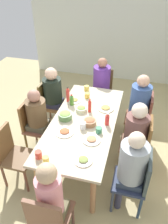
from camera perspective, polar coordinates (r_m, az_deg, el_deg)
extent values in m
plane|color=tan|center=(3.75, 0.00, -11.21)|extent=(7.16, 7.16, 0.00)
cube|color=silver|center=(5.76, 8.39, 20.64)|extent=(0.12, 4.29, 2.60)
cube|color=#BFB396|center=(3.27, 0.00, -2.44)|extent=(2.02, 0.91, 0.04)
cylinder|color=#A68254|center=(4.27, -1.47, 1.59)|extent=(0.07, 0.07, 0.70)
cylinder|color=#AD7C49|center=(3.03, -11.55, -17.22)|extent=(0.07, 0.07, 0.70)
cylinder|color=#A57750|center=(4.16, 8.01, 0.16)|extent=(0.07, 0.07, 0.70)
cylinder|color=#AA754E|center=(2.87, 2.33, -20.47)|extent=(0.07, 0.07, 0.70)
cube|color=brown|center=(3.67, -11.52, -4.02)|extent=(0.40, 0.40, 0.04)
cylinder|color=brown|center=(3.99, -12.35, -4.61)|extent=(0.04, 0.04, 0.43)
cylinder|color=brown|center=(3.77, -14.55, -7.78)|extent=(0.04, 0.04, 0.43)
cylinder|color=brown|center=(3.87, -7.80, -5.51)|extent=(0.04, 0.04, 0.43)
cylinder|color=brown|center=(3.64, -9.77, -8.87)|extent=(0.04, 0.04, 0.43)
cube|color=brown|center=(3.60, -14.54, -0.61)|extent=(0.38, 0.04, 0.45)
cylinder|color=brown|center=(3.82, -9.29, -6.05)|extent=(0.09, 0.09, 0.45)
cylinder|color=brown|center=(3.72, -10.24, -7.61)|extent=(0.09, 0.09, 0.45)
cube|color=#504D3C|center=(3.63, -11.63, -3.29)|extent=(0.30, 0.30, 0.10)
cylinder|color=brown|center=(3.48, -12.11, -0.02)|extent=(0.31, 0.31, 0.41)
sphere|color=#AC7662|center=(3.33, -12.72, 4.05)|extent=(0.19, 0.19, 0.19)
cube|color=brown|center=(3.90, 13.40, -1.58)|extent=(0.40, 0.40, 0.04)
cylinder|color=brown|center=(3.92, 15.26, -6.03)|extent=(0.04, 0.04, 0.43)
cylinder|color=brown|center=(4.18, 15.45, -3.04)|extent=(0.04, 0.04, 0.43)
cylinder|color=brown|center=(3.91, 10.31, -5.30)|extent=(0.04, 0.04, 0.43)
cylinder|color=brown|center=(4.17, 10.84, -2.35)|extent=(0.04, 0.04, 0.43)
cube|color=brown|center=(3.78, 16.58, 0.87)|extent=(0.38, 0.04, 0.45)
cylinder|color=#483B48|center=(3.97, 11.47, -4.52)|extent=(0.09, 0.09, 0.45)
cylinder|color=#3E3C41|center=(4.10, 11.69, -3.13)|extent=(0.09, 0.09, 0.45)
cube|color=#42443F|center=(3.87, 13.52, -0.87)|extent=(0.30, 0.30, 0.10)
cylinder|color=#365593|center=(3.70, 14.16, 2.96)|extent=(0.32, 0.32, 0.51)
sphere|color=tan|center=(3.54, 14.95, 7.66)|extent=(0.20, 0.20, 0.20)
cube|color=#262F4A|center=(2.92, 11.50, -17.09)|extent=(0.40, 0.40, 0.04)
cylinder|color=navy|center=(3.01, 14.10, -22.70)|extent=(0.04, 0.04, 0.43)
cylinder|color=#273953|center=(3.21, 14.47, -17.63)|extent=(0.04, 0.04, 0.43)
cylinder|color=#353E4F|center=(3.00, 7.18, -21.73)|extent=(0.04, 0.04, 0.43)
cylinder|color=#2A3A4F|center=(3.20, 8.18, -16.73)|extent=(0.04, 0.04, 0.43)
cube|color=#354143|center=(2.75, 15.92, -14.59)|extent=(0.38, 0.04, 0.45)
cylinder|color=#34344C|center=(3.04, 8.86, -20.46)|extent=(0.09, 0.09, 0.45)
cylinder|color=#2D2B48|center=(3.14, 9.28, -18.09)|extent=(0.09, 0.09, 0.45)
cube|color=#293447|center=(2.87, 11.65, -16.36)|extent=(0.30, 0.30, 0.10)
cylinder|color=#929BA6|center=(2.65, 12.41, -12.35)|extent=(0.32, 0.32, 0.49)
sphere|color=beige|center=(2.42, 13.39, -7.04)|extent=(0.19, 0.19, 0.19)
cube|color=brown|center=(2.66, -8.05, -24.49)|extent=(0.40, 0.40, 0.04)
cylinder|color=brown|center=(2.97, -9.67, -23.08)|extent=(0.04, 0.04, 0.43)
cylinder|color=brown|center=(2.89, -2.85, -24.84)|extent=(0.04, 0.04, 0.43)
cube|color=brown|center=(2.38, -10.31, -25.15)|extent=(0.04, 0.38, 0.45)
cylinder|color=brown|center=(2.91, -8.49, -24.58)|extent=(0.09, 0.09, 0.45)
cylinder|color=brown|center=(2.87, -5.21, -25.45)|extent=(0.09, 0.09, 0.45)
cube|color=brown|center=(2.60, -8.17, -23.82)|extent=(0.30, 0.30, 0.10)
cylinder|color=pink|center=(2.37, -8.77, -20.25)|extent=(0.26, 0.26, 0.47)
sphere|color=tan|center=(2.11, -9.58, -15.22)|extent=(0.20, 0.20, 0.20)
cube|color=brown|center=(3.25, -16.50, -11.23)|extent=(0.40, 0.40, 0.04)
cylinder|color=brown|center=(3.58, -16.99, -11.23)|extent=(0.04, 0.04, 0.43)
cylinder|color=brown|center=(3.40, -19.83, -15.11)|extent=(0.04, 0.04, 0.43)
cylinder|color=brown|center=(3.44, -11.98, -12.55)|extent=(0.04, 0.04, 0.43)
cylinder|color=brown|center=(3.25, -14.58, -16.74)|extent=(0.04, 0.04, 0.43)
cube|color=brown|center=(3.17, -20.04, -7.49)|extent=(0.38, 0.04, 0.45)
cube|color=brown|center=(4.16, -7.70, 1.63)|extent=(0.40, 0.40, 0.04)
cylinder|color=brown|center=(4.47, -8.72, 0.70)|extent=(0.04, 0.04, 0.43)
cylinder|color=brown|center=(4.22, -10.45, -1.83)|extent=(0.04, 0.04, 0.43)
cylinder|color=brown|center=(4.36, -4.59, 0.05)|extent=(0.04, 0.04, 0.43)
cylinder|color=brown|center=(4.10, -6.11, -2.59)|extent=(0.04, 0.04, 0.43)
cube|color=brown|center=(4.10, -10.30, 4.72)|extent=(0.38, 0.04, 0.45)
cylinder|color=#29364C|center=(4.30, -5.86, -0.37)|extent=(0.09, 0.09, 0.45)
cylinder|color=#373643|center=(4.19, -6.60, -1.60)|extent=(0.09, 0.09, 0.45)
cube|color=#292C47|center=(4.12, -7.77, 2.32)|extent=(0.30, 0.30, 0.10)
cylinder|color=black|center=(3.98, -8.07, 5.56)|extent=(0.33, 0.33, 0.44)
sphere|color=beige|center=(3.84, -8.45, 9.63)|extent=(0.21, 0.21, 0.21)
cube|color=brown|center=(3.38, 12.61, -8.21)|extent=(0.40, 0.40, 0.04)
cylinder|color=brown|center=(3.43, 14.78, -13.27)|extent=(0.04, 0.04, 0.43)
cylinder|color=brown|center=(3.67, 15.04, -9.37)|extent=(0.04, 0.04, 0.43)
cylinder|color=brown|center=(3.42, 9.00, -12.43)|extent=(0.04, 0.04, 0.43)
cylinder|color=brown|center=(3.66, 9.71, -8.59)|extent=(0.04, 0.04, 0.43)
cube|color=brown|center=(3.24, 16.30, -5.64)|extent=(0.38, 0.04, 0.45)
cylinder|color=#342A51|center=(3.47, 10.38, -11.43)|extent=(0.09, 0.09, 0.45)
cylinder|color=#342E56|center=(3.59, 10.67, -9.62)|extent=(0.09, 0.09, 0.45)
cube|color=#333044|center=(3.34, 12.74, -7.46)|extent=(0.30, 0.30, 0.10)
cylinder|color=brown|center=(3.18, 13.32, -4.11)|extent=(0.32, 0.32, 0.41)
sphere|color=beige|center=(3.00, 14.08, 0.32)|extent=(0.21, 0.21, 0.21)
cube|color=brown|center=(4.49, 4.34, 4.61)|extent=(0.40, 0.40, 0.04)
cylinder|color=brown|center=(4.73, 6.65, 2.99)|extent=(0.04, 0.04, 0.43)
cylinder|color=brown|center=(4.77, 2.62, 3.57)|extent=(0.04, 0.04, 0.43)
cylinder|color=brown|center=(4.44, 5.93, 0.73)|extent=(0.04, 0.04, 0.43)
cylinder|color=brown|center=(4.49, 1.66, 1.37)|extent=(0.04, 0.04, 0.43)
cube|color=brown|center=(4.53, 4.93, 8.29)|extent=(0.04, 0.38, 0.45)
cylinder|color=#42493F|center=(4.51, 4.97, 1.49)|extent=(0.09, 0.09, 0.45)
cylinder|color=#493B47|center=(4.53, 2.98, 1.78)|extent=(0.09, 0.09, 0.45)
cube|color=#423C4B|center=(4.46, 4.37, 5.27)|extent=(0.30, 0.30, 0.10)
cylinder|color=#5F3298|center=(4.32, 4.54, 8.56)|extent=(0.33, 0.33, 0.47)
sphere|color=#AB7158|center=(4.19, 4.75, 12.45)|extent=(0.18, 0.18, 0.18)
cylinder|color=white|center=(3.69, -2.43, 2.97)|extent=(0.21, 0.21, 0.01)
ellipsoid|color=tan|center=(3.68, -2.44, 3.23)|extent=(0.11, 0.11, 0.02)
cylinder|color=white|center=(3.05, -4.98, -5.12)|extent=(0.25, 0.25, 0.01)
ellipsoid|color=#AE603A|center=(3.04, -4.99, -4.84)|extent=(0.14, 0.14, 0.02)
cylinder|color=silver|center=(2.92, 1.94, -7.13)|extent=(0.24, 0.24, 0.01)
ellipsoid|color=tan|center=(2.91, 1.95, -6.84)|extent=(0.13, 0.13, 0.02)
cylinder|color=silver|center=(2.67, -0.19, -12.27)|extent=(0.22, 0.22, 0.01)
ellipsoid|color=olive|center=(2.66, -0.19, -11.99)|extent=(0.12, 0.12, 0.02)
cylinder|color=silver|center=(3.51, 5.54, 0.93)|extent=(0.26, 0.26, 0.01)
ellipsoid|color=tan|center=(3.50, 5.56, 1.19)|extent=(0.14, 0.14, 0.02)
cylinder|color=#9F6D4A|center=(3.16, 1.43, -2.64)|extent=(0.19, 0.19, 0.08)
ellipsoid|color=#AA6946|center=(3.13, 1.44, -2.08)|extent=(0.15, 0.15, 0.04)
cylinder|color=#507742|center=(3.28, -4.86, -1.04)|extent=(0.20, 0.20, 0.09)
ellipsoid|color=#86AD51|center=(3.25, -4.89, -0.41)|extent=(0.16, 0.16, 0.04)
cylinder|color=beige|center=(3.43, -0.71, 0.67)|extent=(0.17, 0.17, 0.06)
ellipsoid|color=#84A74F|center=(3.41, -0.71, 1.09)|extent=(0.13, 0.13, 0.04)
cylinder|color=#CE4838|center=(2.73, -11.58, -10.61)|extent=(0.08, 0.08, 0.10)
torus|color=#C94C47|center=(2.70, -12.04, -11.36)|extent=(0.05, 0.01, 0.05)
cylinder|color=white|center=(3.08, -0.29, -3.49)|extent=(0.08, 0.08, 0.10)
torus|color=white|center=(3.04, -0.56, -4.11)|extent=(0.05, 0.01, 0.05)
cylinder|color=#DBC053|center=(3.96, 0.67, 6.12)|extent=(0.09, 0.09, 0.09)
torus|color=#E6CA48|center=(3.92, 0.46, 5.74)|extent=(0.05, 0.01, 0.05)
cylinder|color=#E8C853|center=(2.66, -9.74, -11.99)|extent=(0.07, 0.07, 0.09)
torus|color=#E9C54F|center=(2.63, -10.15, -12.71)|extent=(0.05, 0.01, 0.05)
cylinder|color=#EEBF4C|center=(3.76, 0.82, 4.27)|extent=(0.08, 0.08, 0.09)
torus|color=#EFC350|center=(3.71, 0.62, 3.87)|extent=(0.05, 0.01, 0.05)
cylinder|color=#418860|center=(3.03, 3.83, -4.64)|extent=(0.08, 0.08, 0.08)
torus|color=#438669|center=(2.99, 3.62, -5.27)|extent=(0.05, 0.01, 0.05)
cylinder|color=red|center=(3.15, 5.94, -2.07)|extent=(0.06, 0.06, 0.15)
cone|color=red|center=(3.09, 6.05, -0.72)|extent=(0.05, 0.05, 0.03)
cylinder|color=silver|center=(3.08, 6.07, -0.42)|extent=(0.03, 0.03, 0.01)
cylinder|color=red|center=(3.38, 1.47, 1.36)|extent=(0.05, 0.05, 0.18)
cone|color=red|center=(3.32, 1.50, 2.88)|extent=(0.05, 0.05, 0.03)
cylinder|color=red|center=(3.31, 1.51, 3.18)|extent=(0.03, 0.03, 0.01)
cylinder|color=#49822E|center=(3.56, -3.18, 2.88)|extent=(0.07, 0.07, 0.15)
cone|color=#42833A|center=(3.51, -3.22, 4.10)|extent=(0.06, 0.06, 0.03)
cylinder|color=red|center=(3.50, -3.23, 4.38)|extent=(0.03, 0.03, 0.01)
cylinder|color=red|center=(3.64, -4.14, 4.29)|extent=(0.06, 0.06, 0.22)
cone|color=red|center=(3.58, -4.22, 5.99)|extent=(0.05, 0.05, 0.03)
cylinder|color=black|center=(3.57, -4.24, 6.27)|extent=(0.03, 0.03, 0.01)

